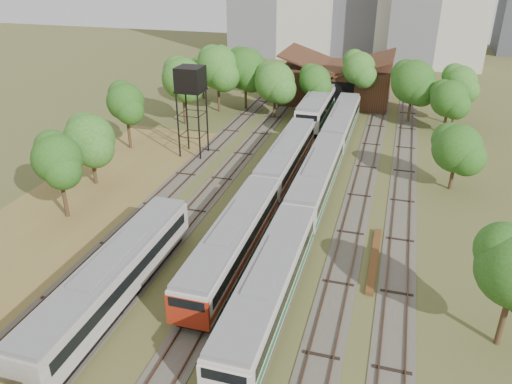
% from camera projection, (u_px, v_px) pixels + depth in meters
% --- Properties ---
extents(ground, '(240.00, 240.00, 0.00)m').
position_uv_depth(ground, '(204.00, 374.00, 27.71)').
color(ground, '#475123').
rests_on(ground, ground).
extents(dry_grass_patch, '(14.00, 60.00, 0.04)m').
position_uv_depth(dry_grass_patch, '(28.00, 250.00, 39.15)').
color(dry_grass_patch, brown).
rests_on(dry_grass_patch, ground).
extents(tracks, '(24.60, 80.00, 0.19)m').
position_uv_depth(tracks, '(291.00, 187.00, 49.44)').
color(tracks, '#4C473D').
rests_on(tracks, ground).
extents(railcar_red_set, '(2.78, 34.57, 3.43)m').
position_uv_depth(railcar_red_set, '(264.00, 192.00, 44.44)').
color(railcar_red_set, black).
rests_on(railcar_red_set, ground).
extents(railcar_green_set, '(2.84, 52.08, 3.51)m').
position_uv_depth(railcar_green_set, '(317.00, 178.00, 46.94)').
color(railcar_green_set, black).
rests_on(railcar_green_set, ground).
extents(railcar_rear, '(3.15, 16.08, 3.90)m').
position_uv_depth(railcar_rear, '(318.00, 106.00, 67.85)').
color(railcar_rear, black).
rests_on(railcar_rear, ground).
extents(old_grey_coach, '(2.83, 18.00, 3.50)m').
position_uv_depth(old_grey_coach, '(113.00, 278.00, 32.62)').
color(old_grey_coach, black).
rests_on(old_grey_coach, ground).
extents(water_tower, '(2.89, 2.89, 10.01)m').
position_uv_depth(water_tower, '(190.00, 81.00, 53.90)').
color(water_tower, black).
rests_on(water_tower, ground).
extents(rail_pile_far, '(0.56, 8.96, 0.29)m').
position_uv_depth(rail_pile_far, '(374.00, 259.00, 37.76)').
color(rail_pile_far, brown).
rests_on(rail_pile_far, ground).
extents(maintenance_shed, '(16.45, 11.55, 7.58)m').
position_uv_depth(maintenance_shed, '(337.00, 82.00, 76.73)').
color(maintenance_shed, '#382314').
rests_on(maintenance_shed, ground).
extents(tree_band_left, '(7.40, 73.74, 8.85)m').
position_uv_depth(tree_band_left, '(116.00, 117.00, 52.52)').
color(tree_band_left, '#382616').
rests_on(tree_band_left, ground).
extents(tree_band_far, '(37.58, 10.85, 9.32)m').
position_uv_depth(tree_band_far, '(306.00, 75.00, 68.81)').
color(tree_band_far, '#382616').
rests_on(tree_band_far, ground).
extents(tree_band_right, '(6.11, 44.14, 7.62)m').
position_uv_depth(tree_band_right, '(465.00, 149.00, 46.17)').
color(tree_band_right, '#382616').
rests_on(tree_band_right, ground).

